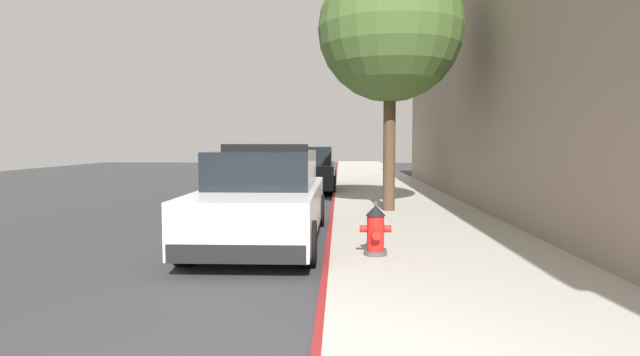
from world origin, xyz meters
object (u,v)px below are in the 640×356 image
at_px(parked_car_silver_ahead, 309,170).
at_px(fire_hydrant, 376,230).
at_px(police_cruiser, 265,199).
at_px(street_tree, 390,30).

height_order(parked_car_silver_ahead, fire_hydrant, parked_car_silver_ahead).
distance_m(parked_car_silver_ahead, fire_hydrant, 11.12).
distance_m(police_cruiser, street_tree, 5.33).
height_order(police_cruiser, fire_hydrant, police_cruiser).
relative_size(parked_car_silver_ahead, street_tree, 0.83).
bearing_deg(police_cruiser, parked_car_silver_ahead, 88.87).
bearing_deg(street_tree, police_cruiser, -127.46).
distance_m(police_cruiser, fire_hydrant, 2.39).
relative_size(police_cruiser, street_tree, 0.83).
distance_m(fire_hydrant, street_tree, 6.10).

